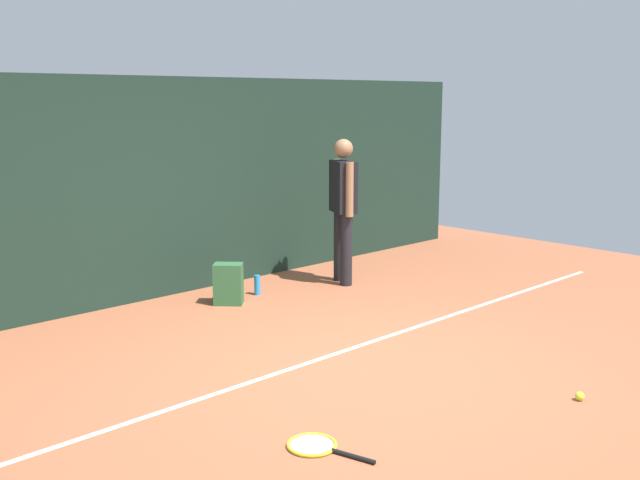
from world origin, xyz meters
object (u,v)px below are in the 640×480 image
object	(u,v)px
tennis_player	(343,202)
backpack	(229,284)
water_bottle	(257,285)
tennis_ball_near_player	(580,396)
tennis_racket	(316,446)

from	to	relation	value
tennis_player	backpack	bearing A→B (deg)	108.84
water_bottle	backpack	bearing A→B (deg)	-170.99
tennis_player	water_bottle	xyz separation A→B (m)	(-1.08, 0.28, -0.86)
tennis_player	tennis_ball_near_player	distance (m)	3.97
tennis_racket	tennis_ball_near_player	bearing A→B (deg)	-127.06
tennis_racket	water_bottle	distance (m)	3.75
tennis_player	water_bottle	world-z (taller)	tennis_player
tennis_ball_near_player	tennis_player	bearing A→B (deg)	71.10
backpack	tennis_player	bearing A→B (deg)	-141.25
tennis_player	backpack	size ratio (longest dim) A/B	3.86
backpack	water_bottle	bearing A→B (deg)	-124.59
tennis_racket	water_bottle	world-z (taller)	water_bottle
tennis_racket	tennis_ball_near_player	xyz separation A→B (m)	(1.90, -0.79, 0.02)
water_bottle	tennis_player	bearing A→B (deg)	-14.35
backpack	water_bottle	size ratio (longest dim) A/B	1.98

